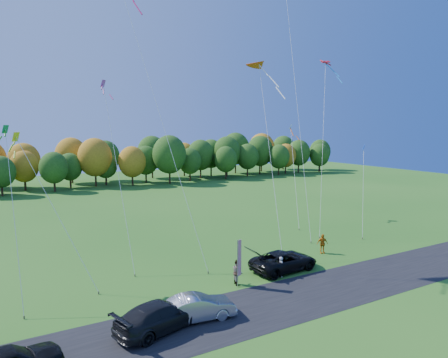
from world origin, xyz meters
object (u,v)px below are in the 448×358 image
silver_sedan (197,307)px  feather_flag (239,258)px  black_suv (284,261)px  person_east (322,244)px

silver_sedan → feather_flag: bearing=-50.6°
black_suv → feather_flag: size_ratio=1.62×
person_east → feather_flag: size_ratio=0.51×
black_suv → feather_flag: 5.19m
black_suv → person_east: 6.10m
black_suv → silver_sedan: (-9.69, -4.12, -0.04)m
person_east → black_suv: bearing=-143.4°
silver_sedan → black_suv: bearing=-60.3°
black_suv → silver_sedan: black_suv is taller
silver_sedan → person_east: (15.50, 5.95, 0.14)m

